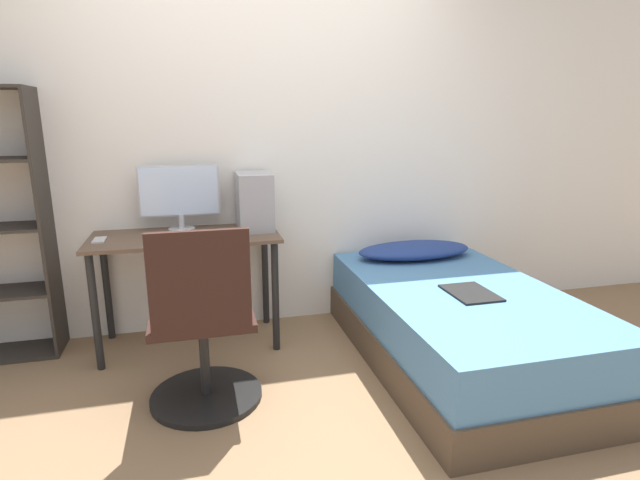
{
  "coord_description": "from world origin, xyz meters",
  "views": [
    {
      "loc": [
        -0.46,
        -1.96,
        1.44
      ],
      "look_at": [
        0.22,
        0.71,
        0.75
      ],
      "focal_mm": 28.0,
      "sensor_mm": 36.0,
      "label": 1
    }
  ],
  "objects_px": {
    "keyboard": "(187,237)",
    "pc_tower": "(254,201)",
    "monitor": "(180,194)",
    "bed": "(459,325)",
    "office_chair": "(203,338)"
  },
  "relations": [
    {
      "from": "monitor",
      "to": "pc_tower",
      "type": "bearing_deg",
      "value": -10.94
    },
    {
      "from": "office_chair",
      "to": "monitor",
      "type": "distance_m",
      "value": 1.1
    },
    {
      "from": "keyboard",
      "to": "pc_tower",
      "type": "relative_size",
      "value": 1.13
    },
    {
      "from": "office_chair",
      "to": "monitor",
      "type": "xyz_separation_m",
      "value": [
        -0.09,
        0.92,
        0.59
      ]
    },
    {
      "from": "monitor",
      "to": "keyboard",
      "type": "xyz_separation_m",
      "value": [
        0.03,
        -0.28,
        -0.22
      ]
    },
    {
      "from": "bed",
      "to": "pc_tower",
      "type": "distance_m",
      "value": 1.48
    },
    {
      "from": "bed",
      "to": "office_chair",
      "type": "bearing_deg",
      "value": -175.72
    },
    {
      "from": "bed",
      "to": "monitor",
      "type": "height_order",
      "value": "monitor"
    },
    {
      "from": "office_chair",
      "to": "monitor",
      "type": "bearing_deg",
      "value": 95.61
    },
    {
      "from": "office_chair",
      "to": "keyboard",
      "type": "distance_m",
      "value": 0.74
    },
    {
      "from": "office_chair",
      "to": "bed",
      "type": "height_order",
      "value": "office_chair"
    },
    {
      "from": "bed",
      "to": "keyboard",
      "type": "relative_size",
      "value": 4.44
    },
    {
      "from": "bed",
      "to": "keyboard",
      "type": "distance_m",
      "value": 1.7
    },
    {
      "from": "monitor",
      "to": "bed",
      "type": "bearing_deg",
      "value": -27.36
    },
    {
      "from": "bed",
      "to": "monitor",
      "type": "distance_m",
      "value": 1.91
    }
  ]
}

